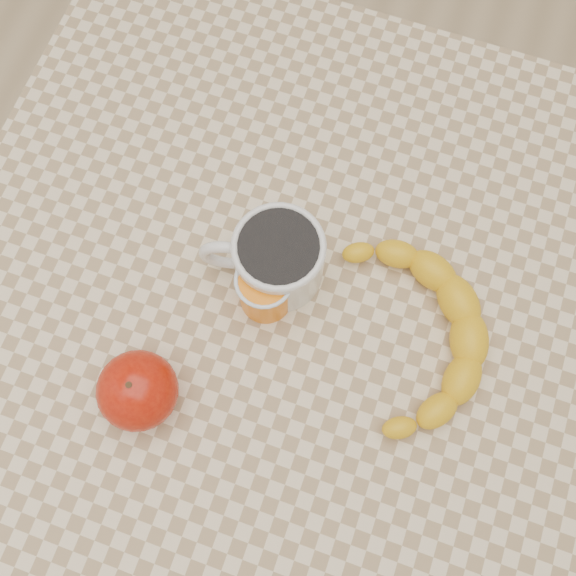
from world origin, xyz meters
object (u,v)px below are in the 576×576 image
(coffee_mug, at_px, (276,258))
(apple, at_px, (138,390))
(table, at_px, (288,313))
(orange_juice_glass, at_px, (265,289))
(banana, at_px, (416,335))

(coffee_mug, relative_size, apple, 1.70)
(table, relative_size, coffee_mug, 5.47)
(coffee_mug, distance_m, orange_juice_glass, 0.04)
(orange_juice_glass, bearing_deg, apple, -120.66)
(table, height_order, apple, apple)
(table, xyz_separation_m, banana, (0.15, -0.00, 0.11))
(coffee_mug, relative_size, banana, 0.47)
(coffee_mug, relative_size, orange_juice_glass, 2.03)
(orange_juice_glass, distance_m, apple, 0.17)
(orange_juice_glass, distance_m, banana, 0.17)
(coffee_mug, height_order, apple, coffee_mug)
(apple, xyz_separation_m, banana, (0.25, 0.15, -0.02))
(apple, bearing_deg, orange_juice_glass, 59.34)
(coffee_mug, height_order, banana, coffee_mug)
(orange_juice_glass, xyz_separation_m, banana, (0.17, 0.01, -0.02))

